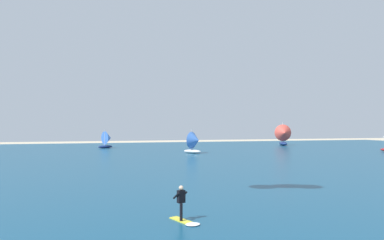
{
  "coord_description": "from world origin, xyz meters",
  "views": [
    {
      "loc": [
        -5.66,
        -1.59,
        4.63
      ],
      "look_at": [
        -0.47,
        17.07,
        4.94
      ],
      "focal_mm": 33.54,
      "sensor_mm": 36.0,
      "label": 1
    }
  ],
  "objects_px": {
    "sailboat_outermost": "(107,139)",
    "sailboat_leading": "(284,135)",
    "sailboat_trailing": "(195,142)",
    "kitesurfer": "(183,209)"
  },
  "relations": [
    {
      "from": "kitesurfer",
      "to": "sailboat_leading",
      "type": "bearing_deg",
      "value": 56.24
    },
    {
      "from": "kitesurfer",
      "to": "sailboat_leading",
      "type": "distance_m",
      "value": 68.69
    },
    {
      "from": "sailboat_trailing",
      "to": "sailboat_leading",
      "type": "bearing_deg",
      "value": 33.19
    },
    {
      "from": "sailboat_leading",
      "to": "sailboat_trailing",
      "type": "bearing_deg",
      "value": -146.81
    },
    {
      "from": "sailboat_trailing",
      "to": "sailboat_leading",
      "type": "relative_size",
      "value": 0.73
    },
    {
      "from": "sailboat_outermost",
      "to": "kitesurfer",
      "type": "bearing_deg",
      "value": -88.78
    },
    {
      "from": "sailboat_outermost",
      "to": "sailboat_leading",
      "type": "height_order",
      "value": "sailboat_leading"
    },
    {
      "from": "sailboat_outermost",
      "to": "sailboat_trailing",
      "type": "bearing_deg",
      "value": -54.39
    },
    {
      "from": "sailboat_outermost",
      "to": "sailboat_trailing",
      "type": "height_order",
      "value": "sailboat_trailing"
    },
    {
      "from": "kitesurfer",
      "to": "sailboat_outermost",
      "type": "distance_m",
      "value": 58.47
    }
  ]
}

